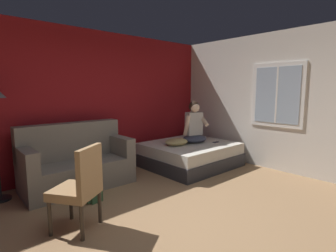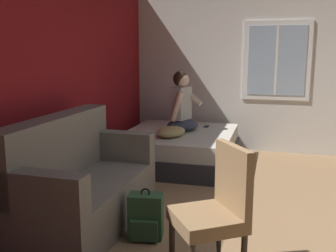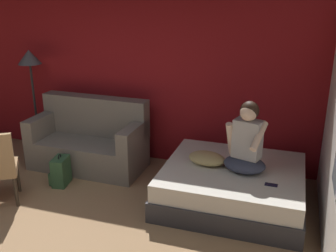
{
  "view_description": "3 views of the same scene",
  "coord_description": "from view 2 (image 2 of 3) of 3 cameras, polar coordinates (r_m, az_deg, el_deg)",
  "views": [
    {
      "loc": [
        -1.96,
        -1.98,
        1.6
      ],
      "look_at": [
        1.2,
        1.54,
        0.93
      ],
      "focal_mm": 28.0,
      "sensor_mm": 36.0,
      "label": 1
    },
    {
      "loc": [
        -3.47,
        0.41,
        1.64
      ],
      "look_at": [
        0.99,
        1.62,
        0.75
      ],
      "focal_mm": 42.0,
      "sensor_mm": 36.0,
      "label": 2
    },
    {
      "loc": [
        2.56,
        -2.75,
        2.62
      ],
      "look_at": [
        1.09,
        1.76,
        0.92
      ],
      "focal_mm": 42.0,
      "sensor_mm": 36.0,
      "label": 3
    }
  ],
  "objects": [
    {
      "name": "ground_plane",
      "position": [
        3.86,
        20.47,
        -14.96
      ],
      "size": [
        40.0,
        40.0,
        0.0
      ],
      "primitive_type": "plane",
      "color": "#93704C"
    },
    {
      "name": "wall_back_accent",
      "position": [
        4.21,
        -19.14,
        6.36
      ],
      "size": [
        11.05,
        0.16,
        2.7
      ],
      "primitive_type": "cube",
      "color": "maroon",
      "rests_on": "ground"
    },
    {
      "name": "wall_side_with_window",
      "position": [
        6.6,
        18.88,
        7.8
      ],
      "size": [
        0.19,
        6.79,
        2.7
      ],
      "color": "silver",
      "rests_on": "ground"
    },
    {
      "name": "bed",
      "position": [
        5.76,
        1.64,
        -3.22
      ],
      "size": [
        1.76,
        1.58,
        0.48
      ],
      "color": "#2D2D33",
      "rests_on": "ground"
    },
    {
      "name": "couch",
      "position": [
        3.83,
        -12.79,
        -8.34
      ],
      "size": [
        1.71,
        0.85,
        1.04
      ],
      "color": "slate",
      "rests_on": "ground"
    },
    {
      "name": "side_chair",
      "position": [
        2.9,
        7.0,
        -11.65
      ],
      "size": [
        0.64,
        0.64,
        0.98
      ],
      "color": "#382D23",
      "rests_on": "ground"
    },
    {
      "name": "person_seated",
      "position": [
        5.78,
        2.01,
        2.88
      ],
      "size": [
        0.62,
        0.57,
        0.88
      ],
      "color": "#383D51",
      "rests_on": "bed"
    },
    {
      "name": "backpack",
      "position": [
        3.56,
        -3.28,
        -13.05
      ],
      "size": [
        0.27,
        0.33,
        0.46
      ],
      "color": "#2D5133",
      "rests_on": "ground"
    },
    {
      "name": "throw_pillow",
      "position": [
        5.37,
        0.44,
        -0.82
      ],
      "size": [
        0.55,
        0.46,
        0.14
      ],
      "primitive_type": "ellipsoid",
      "rotation": [
        0.0,
        0.0,
        -0.22
      ],
      "color": "tan",
      "rests_on": "bed"
    },
    {
      "name": "cell_phone",
      "position": [
        6.11,
        5.57,
        -0.07
      ],
      "size": [
        0.15,
        0.07,
        0.01
      ],
      "primitive_type": "cube",
      "rotation": [
        0.0,
        0.0,
        4.68
      ],
      "color": "black",
      "rests_on": "bed"
    }
  ]
}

